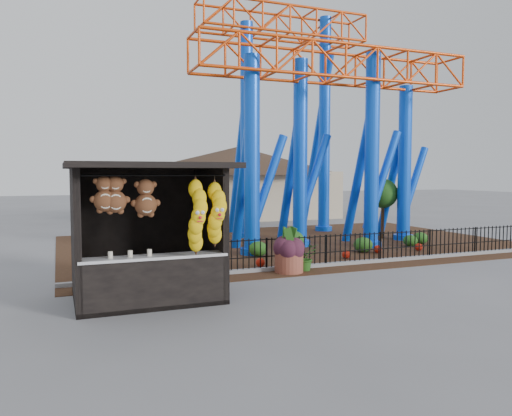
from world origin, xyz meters
name	(u,v)px	position (x,y,z in m)	size (l,w,h in m)	color
ground	(285,297)	(0.00, 0.00, 0.00)	(120.00, 120.00, 0.00)	slate
mulch_bed	(291,243)	(4.00, 8.00, 0.01)	(18.00, 12.00, 0.02)	#331E11
curb	(359,262)	(4.00, 3.00, 0.06)	(18.00, 0.18, 0.12)	gray
prize_booth	(149,233)	(-2.99, 0.89, 1.54)	(3.50, 3.40, 3.12)	black
picket_fence	(383,247)	(4.90, 3.00, 0.50)	(12.20, 0.06, 1.00)	black
roller_coaster	(314,88)	(5.12, 8.23, 6.44)	(11.00, 6.37, 10.82)	blue
terracotta_planter	(289,262)	(1.33, 2.60, 0.30)	(0.83, 0.83, 0.61)	brown
planter_foliage	(289,241)	(1.33, 2.60, 0.93)	(0.70, 0.70, 0.64)	#381624
potted_plant	(305,257)	(1.90, 2.70, 0.40)	(0.72, 0.63, 0.80)	#2C5719
landscaping	(333,243)	(4.66, 5.74, 0.30)	(8.38, 3.49, 0.70)	#214E17
pavilion	(238,171)	(6.00, 20.00, 3.07)	(15.00, 15.00, 4.80)	#BFAD8C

